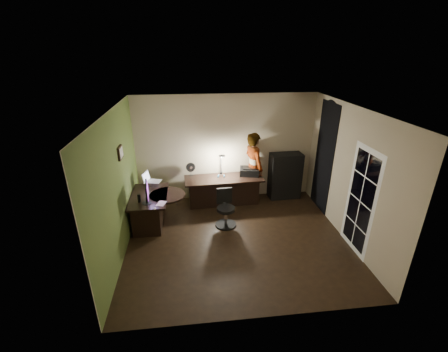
{
  "coord_description": "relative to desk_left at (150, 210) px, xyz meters",
  "views": [
    {
      "loc": [
        -0.88,
        -5.17,
        3.71
      ],
      "look_at": [
        -0.15,
        1.05,
        1.0
      ],
      "focal_mm": 24.0,
      "sensor_mm": 36.0,
      "label": 1
    }
  ],
  "objects": [
    {
      "name": "floor",
      "position": [
        1.83,
        -0.8,
        -0.37
      ],
      "size": [
        4.5,
        4.0,
        0.01
      ],
      "primitive_type": "cube",
      "color": "black",
      "rests_on": "ground"
    },
    {
      "name": "desk_lamp",
      "position": [
        1.7,
        1.03,
        0.66
      ],
      "size": [
        0.25,
        0.32,
        0.62
      ],
      "primitive_type": "cube",
      "rotation": [
        0.0,
        0.0,
        -0.38
      ],
      "color": "black",
      "rests_on": "desk_right"
    },
    {
      "name": "headphones",
      "position": [
        1.68,
        0.83,
        0.39
      ],
      "size": [
        0.2,
        0.13,
        0.09
      ],
      "primitive_type": "cube",
      "rotation": [
        0.0,
        0.0,
        -0.26
      ],
      "color": "#206599",
      "rests_on": "desk_right"
    },
    {
      "name": "mouse",
      "position": [
        0.18,
        -0.63,
        0.38
      ],
      "size": [
        0.09,
        0.1,
        0.03
      ],
      "primitive_type": "ellipsoid",
      "rotation": [
        0.0,
        0.0,
        0.43
      ],
      "color": "silver",
      "rests_on": "desk_left"
    },
    {
      "name": "person",
      "position": [
        2.52,
        0.96,
        0.53
      ],
      "size": [
        0.64,
        0.76,
        1.8
      ],
      "primitive_type": "imported",
      "rotation": [
        0.0,
        0.0,
        1.96
      ],
      "color": "#D8A88C",
      "rests_on": "floor"
    },
    {
      "name": "framed_picture",
      "position": [
        -0.39,
        -0.35,
        1.48
      ],
      "size": [
        0.04,
        0.3,
        0.25
      ],
      "primitive_type": "cube",
      "color": "black",
      "rests_on": "wall_left"
    },
    {
      "name": "arched_doorway",
      "position": [
        4.07,
        0.35,
        0.93
      ],
      "size": [
        0.01,
        0.9,
        2.6
      ],
      "primitive_type": "cube",
      "color": "black",
      "rests_on": "floor"
    },
    {
      "name": "laptop",
      "position": [
        0.06,
        0.52,
        0.58
      ],
      "size": [
        0.43,
        0.41,
        0.24
      ],
      "primitive_type": "cube",
      "rotation": [
        0.0,
        0.0,
        -0.29
      ],
      "color": "silver",
      "rests_on": "laptop_stand"
    },
    {
      "name": "laptop_stand",
      "position": [
        0.06,
        0.52,
        0.41
      ],
      "size": [
        0.27,
        0.24,
        0.1
      ],
      "primitive_type": "cube",
      "rotation": [
        0.0,
        0.0,
        -0.15
      ],
      "color": "silver",
      "rests_on": "desk_left"
    },
    {
      "name": "ceiling",
      "position": [
        1.83,
        -0.8,
        2.34
      ],
      "size": [
        4.5,
        4.0,
        0.01
      ],
      "primitive_type": "cube",
      "color": "silver",
      "rests_on": "floor"
    },
    {
      "name": "wall_front",
      "position": [
        1.83,
        -2.8,
        0.98
      ],
      "size": [
        4.5,
        0.01,
        2.7
      ],
      "primitive_type": "cube",
      "color": "tan",
      "rests_on": "floor"
    },
    {
      "name": "speaker",
      "position": [
        -0.16,
        -0.28,
        0.45
      ],
      "size": [
        0.07,
        0.07,
        0.18
      ],
      "primitive_type": "cylinder",
      "rotation": [
        0.0,
        0.0,
        -0.01
      ],
      "color": "black",
      "rests_on": "desk_left"
    },
    {
      "name": "phone",
      "position": [
        0.38,
        -0.36,
        0.36
      ],
      "size": [
        0.1,
        0.15,
        0.01
      ],
      "primitive_type": "cube",
      "rotation": [
        0.0,
        0.0,
        -0.27
      ],
      "color": "black",
      "rests_on": "desk_left"
    },
    {
      "name": "wall_back",
      "position": [
        1.83,
        1.21,
        0.98
      ],
      "size": [
        4.5,
        0.01,
        2.7
      ],
      "primitive_type": "cube",
      "color": "tan",
      "rests_on": "floor"
    },
    {
      "name": "green_wall_overlay",
      "position": [
        -0.41,
        -0.8,
        0.98
      ],
      "size": [
        0.0,
        4.0,
        2.7
      ],
      "primitive_type": "cube",
      "color": "#4C6129",
      "rests_on": "floor"
    },
    {
      "name": "french_door",
      "position": [
        4.07,
        -1.35,
        0.68
      ],
      "size": [
        0.02,
        0.92,
        2.1
      ],
      "primitive_type": "cube",
      "color": "white",
      "rests_on": "floor"
    },
    {
      "name": "office_chair",
      "position": [
        1.66,
        -0.24,
        0.05
      ],
      "size": [
        0.5,
        0.5,
        0.84
      ],
      "primitive_type": "cube",
      "rotation": [
        0.0,
        0.0,
        0.06
      ],
      "color": "black",
      "rests_on": "floor"
    },
    {
      "name": "desk_fan",
      "position": [
        0.93,
        1.01,
        0.52
      ],
      "size": [
        0.26,
        0.19,
        0.36
      ],
      "primitive_type": "cube",
      "rotation": [
        0.0,
        0.0,
        0.34
      ],
      "color": "black",
      "rests_on": "desk_right"
    },
    {
      "name": "desk_right",
      "position": [
        1.74,
        0.77,
        -0.01
      ],
      "size": [
        1.96,
        0.76,
        0.73
      ],
      "primitive_type": "cube",
      "rotation": [
        0.0,
        0.0,
        0.04
      ],
      "color": "black",
      "rests_on": "floor"
    },
    {
      "name": "wall_right",
      "position": [
        4.08,
        -0.8,
        0.98
      ],
      "size": [
        0.01,
        4.0,
        2.7
      ],
      "primitive_type": "cube",
      "color": "tan",
      "rests_on": "floor"
    },
    {
      "name": "pen",
      "position": [
        0.6,
        -0.43,
        0.37
      ],
      "size": [
        0.06,
        0.15,
        0.01
      ],
      "primitive_type": "cube",
      "rotation": [
        0.0,
        0.0,
        0.33
      ],
      "color": "black",
      "rests_on": "desk_left"
    },
    {
      "name": "cabinet",
      "position": [
        3.37,
        0.98,
        0.24
      ],
      "size": [
        0.83,
        0.45,
        1.21
      ],
      "primitive_type": "cube",
      "rotation": [
        0.0,
        0.0,
        0.05
      ],
      "color": "black",
      "rests_on": "floor"
    },
    {
      "name": "printer",
      "position": [
        2.4,
        0.89,
        0.45
      ],
      "size": [
        0.54,
        0.45,
        0.21
      ],
      "primitive_type": "cube",
      "rotation": [
        0.0,
        0.0,
        -0.2
      ],
      "color": "black",
      "rests_on": "desk_right"
    },
    {
      "name": "desk_left",
      "position": [
        0.0,
        0.0,
        0.0
      ],
      "size": [
        0.79,
        1.28,
        0.74
      ],
      "primitive_type": "cube",
      "rotation": [
        0.0,
        0.0,
        0.0
      ],
      "color": "black",
      "rests_on": "floor"
    },
    {
      "name": "wall_left",
      "position": [
        -0.42,
        -0.8,
        0.98
      ],
      "size": [
        0.01,
        4.0,
        2.7
      ],
      "primitive_type": "cube",
      "color": "tan",
      "rests_on": "floor"
    },
    {
      "name": "monitor",
      "position": [
        0.0,
        -0.36,
        0.53
      ],
      "size": [
        0.16,
        0.51,
        0.33
      ],
      "primitive_type": "cube",
      "rotation": [
        0.0,
        0.0,
        0.12
      ],
      "color": "black",
      "rests_on": "desk_left"
    },
    {
      "name": "notepad",
      "position": [
        0.3,
        -0.41,
        0.37
      ],
      "size": [
        0.22,
        0.26,
        0.01
      ],
      "primitive_type": "cube",
      "rotation": [
        0.0,
        0.0,
        -0.3
      ],
      "color": "silver",
      "rests_on": "desk_left"
    }
  ]
}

